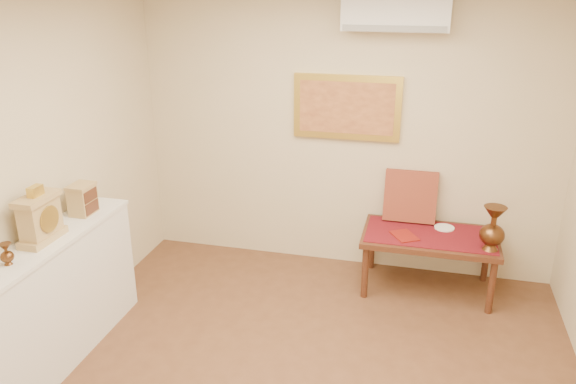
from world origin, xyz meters
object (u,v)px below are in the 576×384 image
(wooden_chest, at_px, (83,199))
(display_ledge, at_px, (40,312))
(brass_urn_tall, at_px, (493,224))
(low_table, at_px, (429,241))
(mantel_clock, at_px, (40,218))

(wooden_chest, bearing_deg, display_ledge, -89.84)
(brass_urn_tall, height_order, low_table, brass_urn_tall)
(display_ledge, relative_size, low_table, 1.68)
(brass_urn_tall, height_order, display_ledge, brass_urn_tall)
(display_ledge, height_order, wooden_chest, wooden_chest)
(brass_urn_tall, xyz_separation_m, mantel_clock, (-3.17, -1.53, 0.36))
(brass_urn_tall, xyz_separation_m, low_table, (-0.50, 0.19, -0.31))
(mantel_clock, xyz_separation_m, low_table, (2.67, 1.73, -0.67))
(wooden_chest, height_order, low_table, wooden_chest)
(mantel_clock, bearing_deg, low_table, 32.84)
(display_ledge, relative_size, wooden_chest, 8.28)
(display_ledge, xyz_separation_m, wooden_chest, (-0.00, 0.66, 0.61))
(low_table, bearing_deg, brass_urn_tall, -21.22)
(display_ledge, xyz_separation_m, mantel_clock, (0.00, 0.15, 0.66))
(brass_urn_tall, distance_m, low_table, 0.62)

